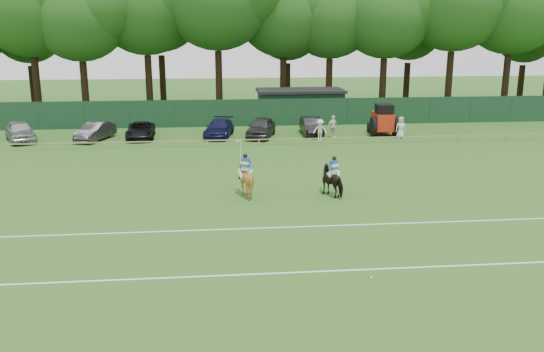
{
  "coord_description": "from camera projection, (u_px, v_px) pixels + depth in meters",
  "views": [
    {
      "loc": [
        -2.4,
        -25.58,
        8.8
      ],
      "look_at": [
        0.5,
        3.0,
        1.4
      ],
      "focal_mm": 38.0,
      "sensor_mm": 36.0,
      "label": 1
    }
  ],
  "objects": [
    {
      "name": "polo_ball",
      "position": [
        371.0,
        278.0,
        20.81
      ],
      "size": [
        0.09,
        0.09,
        0.09
      ],
      "primitive_type": "sphere",
      "color": "silver",
      "rests_on": "ground"
    },
    {
      "name": "rider_dark",
      "position": [
        334.0,
        168.0,
        30.84
      ],
      "size": [
        0.87,
        0.62,
        1.41
      ],
      "rotation": [
        0.0,
        0.0,
        3.67
      ],
      "color": "silver",
      "rests_on": "ground"
    },
    {
      "name": "spectator_mid",
      "position": [
        333.0,
        127.0,
        47.28
      ],
      "size": [
        1.18,
        0.94,
        1.87
      ],
      "primitive_type": "imported",
      "rotation": [
        0.0,
        0.0,
        0.51
      ],
      "color": "silver",
      "rests_on": "ground"
    },
    {
      "name": "ground",
      "position": [
        268.0,
        221.0,
        27.08
      ],
      "size": [
        160.0,
        160.0,
        0.0
      ],
      "primitive_type": "plane",
      "color": "#1E4C14",
      "rests_on": "ground"
    },
    {
      "name": "rider_chestnut",
      "position": [
        245.0,
        165.0,
        30.68
      ],
      "size": [
        0.88,
        0.8,
        2.05
      ],
      "rotation": [
        0.0,
        0.0,
        2.64
      ],
      "color": "silver",
      "rests_on": "ground"
    },
    {
      "name": "horse_dark",
      "position": [
        334.0,
        181.0,
        31.03
      ],
      "size": [
        1.7,
        2.08,
        1.61
      ],
      "primitive_type": "imported",
      "rotation": [
        0.0,
        0.0,
        3.67
      ],
      "color": "black",
      "rests_on": "ground"
    },
    {
      "name": "pitch_rail",
      "position": [
        246.0,
        140.0,
        44.31
      ],
      "size": [
        62.1,
        0.1,
        0.5
      ],
      "color": "#997F5B",
      "rests_on": "ground"
    },
    {
      "name": "spectator_left",
      "position": [
        320.0,
        130.0,
        46.35
      ],
      "size": [
        1.15,
        0.72,
        1.7
      ],
      "primitive_type": "imported",
      "rotation": [
        0.0,
        0.0,
        -0.09
      ],
      "color": "silver",
      "rests_on": "ground"
    },
    {
      "name": "sedan_navy",
      "position": [
        219.0,
        128.0,
        47.8
      ],
      "size": [
        2.9,
        5.2,
        1.42
      ],
      "primitive_type": "imported",
      "rotation": [
        0.0,
        0.0,
        -0.19
      ],
      "color": "#14133E",
      "rests_on": "ground"
    },
    {
      "name": "sedan_silver",
      "position": [
        20.0,
        131.0,
        45.86
      ],
      "size": [
        3.79,
        5.22,
        1.65
      ],
      "primitive_type": "imported",
      "rotation": [
        0.0,
        0.0,
        0.43
      ],
      "color": "#A2A5A7",
      "rests_on": "ground"
    },
    {
      "name": "pitch_lines",
      "position": [
        276.0,
        248.0,
        23.7
      ],
      "size": [
        60.0,
        5.1,
        0.01
      ],
      "color": "silver",
      "rests_on": "ground"
    },
    {
      "name": "spectator_right",
      "position": [
        401.0,
        128.0,
        47.13
      ],
      "size": [
        0.88,
        0.59,
        1.78
      ],
      "primitive_type": "imported",
      "rotation": [
        0.0,
        0.0,
        0.03
      ],
      "color": "silver",
      "rests_on": "ground"
    },
    {
      "name": "tree_row",
      "position": [
        256.0,
        114.0,
        60.99
      ],
      "size": [
        96.0,
        12.0,
        21.0
      ],
      "primitive_type": null,
      "color": "#26561C",
      "rests_on": "ground"
    },
    {
      "name": "utility_shed",
      "position": [
        300.0,
        105.0,
        56.18
      ],
      "size": [
        8.4,
        4.4,
        3.04
      ],
      "color": "#14331E",
      "rests_on": "ground"
    },
    {
      "name": "tractor",
      "position": [
        383.0,
        120.0,
        48.46
      ],
      "size": [
        2.29,
        3.25,
        2.65
      ],
      "rotation": [
        0.0,
        0.0,
        -0.05
      ],
      "color": "#AB250F",
      "rests_on": "ground"
    },
    {
      "name": "sedan_grey",
      "position": [
        95.0,
        131.0,
        46.39
      ],
      "size": [
        2.86,
        4.66,
        1.45
      ],
      "primitive_type": "imported",
      "rotation": [
        0.0,
        0.0,
        -0.33
      ],
      "color": "#2E2E30",
      "rests_on": "ground"
    },
    {
      "name": "estate_black",
      "position": [
        312.0,
        126.0,
        48.82
      ],
      "size": [
        1.63,
        4.46,
        1.46
      ],
      "primitive_type": "imported",
      "rotation": [
        0.0,
        0.0,
        -0.02
      ],
      "color": "black",
      "rests_on": "ground"
    },
    {
      "name": "suv_black",
      "position": [
        141.0,
        130.0,
        47.11
      ],
      "size": [
        2.47,
        4.9,
        1.33
      ],
      "primitive_type": "imported",
      "rotation": [
        0.0,
        0.0,
        0.05
      ],
      "color": "black",
      "rests_on": "ground"
    },
    {
      "name": "hatch_grey",
      "position": [
        261.0,
        127.0,
        47.67
      ],
      "size": [
        3.14,
        5.15,
        1.64
      ],
      "primitive_type": "imported",
      "rotation": [
        0.0,
        0.0,
        -0.27
      ],
      "color": "#2B2B2D",
      "rests_on": "ground"
    },
    {
      "name": "horse_chestnut",
      "position": [
        246.0,
        180.0,
        30.89
      ],
      "size": [
        2.07,
        2.14,
        1.81
      ],
      "primitive_type": "imported",
      "rotation": [
        0.0,
        0.0,
        2.64
      ],
      "color": "brown",
      "rests_on": "ground"
    },
    {
      "name": "perimeter_fence",
      "position": [
        240.0,
        113.0,
        52.78
      ],
      "size": [
        92.08,
        0.08,
        2.5
      ],
      "color": "#14351E",
      "rests_on": "ground"
    }
  ]
}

